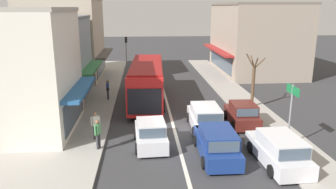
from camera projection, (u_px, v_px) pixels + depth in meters
ground_plane at (175, 133)px, 20.37m from camera, size 140.00×140.00×0.00m
lane_centre_line at (170, 113)px, 24.22m from camera, size 0.20×28.00×0.01m
sidewalk_left at (81, 106)px, 25.61m from camera, size 5.20×44.00×0.14m
kerb_right at (243, 103)px, 26.62m from camera, size 2.80×44.00×0.12m
shopfront_corner_near at (5, 73)px, 19.62m from camera, size 8.87×7.01×7.59m
shopfront_mid_block at (42, 59)px, 26.86m from camera, size 8.13×7.48×6.90m
shopfront_far_end at (64, 39)px, 34.93m from camera, size 8.50×8.95×8.61m
building_right_far at (255, 38)px, 38.70m from camera, size 9.27×12.59×8.06m
city_bus at (147, 79)px, 26.71m from camera, size 3.09×10.96×3.23m
wagon_queue_far_back at (217, 144)px, 16.96m from camera, size 2.00×4.53×1.58m
wagon_behind_bus_mid at (205, 118)px, 20.90m from camera, size 1.98×4.52×1.58m
hatchback_behind_bus_near at (151, 134)px, 18.32m from camera, size 1.95×3.77×1.54m
parked_wagon_kerb_front at (279, 150)px, 16.15m from camera, size 2.03×4.55×1.58m
parked_hatchback_kerb_second at (242, 114)px, 21.67m from camera, size 1.92×3.76×1.54m
traffic_light_downstreet at (126, 48)px, 39.12m from camera, size 0.33×0.24×4.20m
directional_road_sign at (292, 101)px, 17.64m from camera, size 0.10×1.40×3.60m
street_tree_right at (253, 83)px, 24.99m from camera, size 1.53×1.60×4.26m
pedestrian_with_handbag_near at (108, 89)px, 27.10m from camera, size 0.28×0.65×1.63m
pedestrian_browsing_midblock at (95, 124)px, 18.91m from camera, size 0.51×0.36×1.63m
pedestrian_far_walker at (98, 132)px, 17.59m from camera, size 0.34×0.54×1.63m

